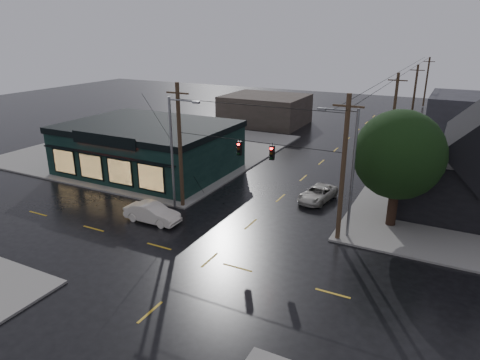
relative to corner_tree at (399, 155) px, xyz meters
The scene contains 15 objects.
ground_plane 15.16m from the corner_tree, 131.89° to the right, with size 160.00×160.00×0.00m, color black.
sidewalk_nw 31.40m from the corner_tree, 162.12° to the left, with size 28.00×28.00×0.15m, color gray.
pizza_shop 24.73m from the corner_tree, behind, with size 16.30×12.34×4.90m.
corner_tree is the anchor object (origin of this frame).
utility_pole_nw 17.33m from the corner_tree, 165.87° to the right, with size 2.00×0.32×10.15m, color #332316, non-canonical shape.
utility_pole_ne 7.43m from the corner_tree, 126.13° to the right, with size 2.00×0.32×10.15m, color #332316, non-canonical shape.
utility_pole_far_a 18.57m from the corner_tree, 99.50° to the left, with size 2.00×0.32×9.65m, color #332316, non-canonical shape.
utility_pole_far_b 38.01m from the corner_tree, 94.46° to the left, with size 2.00×0.32×9.15m, color #332316, non-canonical shape.
utility_pole_far_c 57.83m from the corner_tree, 92.91° to the left, with size 2.00×0.32×9.15m, color #332316, non-canonical shape.
span_signal_assembly 10.16m from the corner_tree, 156.75° to the right, with size 13.00×0.48×1.23m.
streetlight_nw 17.78m from the corner_tree, 163.82° to the right, with size 5.40×0.30×9.15m, color gray, non-canonical shape.
streetlight_ne 6.88m from the corner_tree, 126.25° to the right, with size 5.40×0.30×9.15m, color gray, non-canonical shape.
bg_building_west 37.81m from the corner_tree, 128.46° to the left, with size 12.00×10.00×4.40m, color #342C25.
sedan_cream 18.56m from the corner_tree, 155.15° to the right, with size 1.55×4.44×1.46m, color silver.
suv_silver 8.40m from the corner_tree, 159.59° to the left, with size 2.07×4.50×1.25m, color #B6B3A8.
Camera 1 is at (12.71, -20.47, 13.88)m, focal length 32.00 mm.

